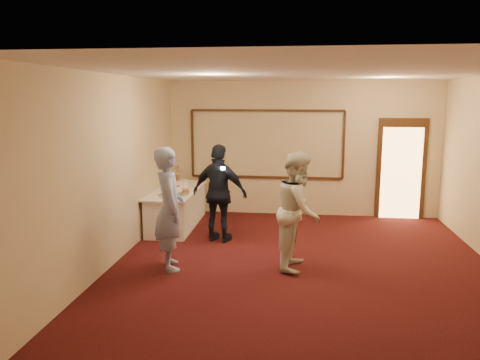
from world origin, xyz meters
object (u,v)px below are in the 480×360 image
plate_stack_a (179,185)px  woman (299,211)px  buffet_table (177,208)px  man (169,208)px  plate_stack_b (184,184)px  guest (220,193)px  cupcake_stand (178,175)px  tart (183,191)px  pavlova_tray (174,192)px

plate_stack_a → woman: bearing=-42.0°
buffet_table → man: man is taller
plate_stack_b → guest: guest is taller
plate_stack_a → plate_stack_b: size_ratio=0.96×
guest → plate_stack_a: bearing=-29.9°
plate_stack_b → cupcake_stand: bearing=115.3°
tart → plate_stack_b: bearing=102.0°
pavlova_tray → plate_stack_a: (-0.12, 0.82, -0.01)m
cupcake_stand → man: 3.35m
plate_stack_a → man: man is taller
man → woman: size_ratio=1.04×
woman → man: bearing=105.3°
woman → buffet_table: bearing=57.1°
plate_stack_b → woman: 3.38m
plate_stack_a → guest: 1.47m
plate_stack_a → tart: bearing=-62.4°
man → woman: 1.99m
plate_stack_a → guest: bearing=-45.0°
buffet_table → man: size_ratio=1.18×
cupcake_stand → tart: size_ratio=1.56×
buffet_table → plate_stack_a: bearing=80.5°
cupcake_stand → tart: cupcake_stand is taller
cupcake_stand → plate_stack_a: size_ratio=2.37×
plate_stack_b → tart: plate_stack_b is taller
plate_stack_b → man: size_ratio=0.09×
cupcake_stand → plate_stack_a: (0.22, -0.78, -0.07)m
plate_stack_a → man: (0.50, -2.50, 0.11)m
tart → cupcake_stand: bearing=109.5°
plate_stack_a → guest: size_ratio=0.10×
buffet_table → woman: bearing=-40.3°
buffet_table → cupcake_stand: bearing=102.5°
buffet_table → guest: (1.06, -0.92, 0.51)m
plate_stack_a → man: bearing=-78.7°
plate_stack_b → man: 2.69m
plate_stack_a → woman: (2.47, -2.23, 0.07)m
man → guest: 1.56m
buffet_table → plate_stack_a: (0.02, 0.11, 0.46)m
cupcake_stand → plate_stack_b: size_ratio=2.28×
plate_stack_b → guest: (0.96, -1.19, 0.06)m
plate_stack_a → plate_stack_b: bearing=64.6°
pavlova_tray → guest: guest is taller
buffet_table → man: 2.50m
plate_stack_a → guest: (1.04, -1.04, 0.06)m
man → guest: bearing=-42.6°
buffet_table → cupcake_stand: 1.05m
man → plate_stack_a: bearing=-11.1°
cupcake_stand → tart: 1.20m
buffet_table → tart: (0.20, -0.24, 0.41)m
cupcake_stand → plate_stack_b: 0.69m
cupcake_stand → woman: size_ratio=0.23×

